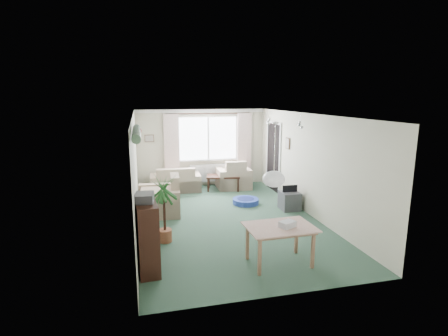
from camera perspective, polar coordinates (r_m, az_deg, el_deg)
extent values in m
plane|color=#2C4A3A|center=(8.16, 0.50, -8.35)|extent=(6.50, 6.50, 0.00)
cube|color=white|center=(10.95, -2.60, 4.86)|extent=(1.80, 0.03, 1.30)
cube|color=black|center=(10.80, -2.56, 8.87)|extent=(2.60, 0.03, 0.03)
cube|color=beige|center=(10.72, -8.54, 3.36)|extent=(0.45, 0.08, 2.00)
cube|color=beige|center=(11.16, 3.32, 3.79)|extent=(0.45, 0.08, 2.00)
cube|color=white|center=(11.09, -2.51, -0.81)|extent=(1.20, 0.10, 0.55)
cube|color=black|center=(10.54, 8.09, 1.75)|extent=(0.03, 0.95, 2.00)
sphere|color=white|center=(5.70, 8.15, -1.79)|extent=(0.36, 0.36, 0.36)
cylinder|color=#196626|center=(5.17, -14.12, 5.60)|extent=(1.60, 1.60, 0.12)
sphere|color=silver|center=(8.94, 7.28, 7.89)|extent=(0.20, 0.20, 0.20)
sphere|color=silver|center=(7.96, 12.40, 7.26)|extent=(0.20, 0.20, 0.20)
cube|color=brown|center=(10.75, -12.10, 4.76)|extent=(0.28, 0.03, 0.22)
cube|color=brown|center=(9.54, 10.36, 3.98)|extent=(0.03, 0.24, 0.30)
cube|color=beige|center=(10.52, -7.95, -1.78)|extent=(1.50, 0.84, 0.74)
cube|color=#B9B08C|center=(10.79, 1.51, -0.91)|extent=(1.03, 0.98, 0.89)
cube|color=#C0AE91|center=(8.56, -10.62, -4.31)|extent=(1.07, 1.12, 0.94)
cube|color=black|center=(10.58, -0.13, -2.40)|extent=(1.09, 0.77, 0.45)
cube|color=brown|center=(10.59, 0.23, -0.70)|extent=(0.12, 0.04, 0.16)
cube|color=#2E210E|center=(5.92, -12.49, -10.58)|extent=(0.38, 0.97, 1.16)
cube|color=#3D3D43|center=(5.64, -12.88, -4.75)|extent=(0.32, 0.38, 0.14)
cylinder|color=#23662E|center=(6.85, -9.73, -6.65)|extent=(0.75, 0.75, 1.32)
cube|color=#9C8554|center=(6.10, 9.01, -12.40)|extent=(1.05, 0.72, 0.65)
cube|color=silver|center=(5.94, 10.30, -9.10)|extent=(0.30, 0.27, 0.12)
cube|color=#36363B|center=(8.94, 10.64, -5.24)|extent=(0.47, 0.51, 0.45)
cylinder|color=navy|center=(9.28, 3.56, -5.43)|extent=(0.70, 0.70, 0.14)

